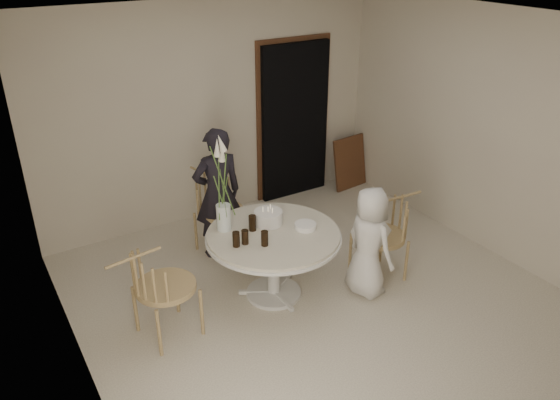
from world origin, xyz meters
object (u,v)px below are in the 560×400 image
table (273,243)px  girl (218,194)px  chair_right (390,225)px  chair_left (151,283)px  birthday_cake (268,217)px  flower_vase (223,197)px  boy (369,242)px  chair_far (213,200)px

table → girl: bearing=95.9°
chair_right → chair_left: bearing=-93.5°
chair_right → birthday_cake: 1.31m
chair_right → chair_left: 2.52m
flower_vase → chair_right: bearing=-20.6°
table → chair_right: size_ratio=1.45×
chair_right → boy: 0.44m
chair_far → girl: bearing=-110.9°
chair_left → girl: 1.56m
chair_left → flower_vase: size_ratio=0.95×
chair_left → table: bearing=-97.9°
girl → boy: 1.75m
birthday_cake → flower_vase: 0.53m
table → birthday_cake: 0.26m
chair_left → girl: (1.15, 1.04, 0.15)m
boy → birthday_cake: (-0.79, 0.63, 0.21)m
chair_far → table: bearing=-100.8°
birthday_cake → flower_vase: bearing=163.6°
chair_left → girl: bearing=-56.7°
chair_left → boy: (2.09, -0.43, -0.03)m
chair_far → flower_vase: size_ratio=0.92×
chair_right → flower_vase: flower_vase is taller
table → birthday_cake: bearing=74.7°
table → birthday_cake: size_ratio=4.67×
flower_vase → table: bearing=-39.3°
chair_right → table: bearing=-100.7°
birthday_cake → boy: bearing=-38.9°
boy → birthday_cake: size_ratio=4.11×
table → birthday_cake: (0.05, 0.18, 0.18)m
table → boy: size_ratio=1.13×
table → chair_right: (1.25, -0.30, -0.02)m
girl → boy: size_ratio=1.29×
chair_far → birthday_cake: (0.14, -1.02, 0.20)m
chair_left → flower_vase: bearing=-78.2°
girl → chair_far: bearing=-90.9°
chair_far → girl: girl is taller
chair_far → flower_vase: flower_vase is taller
birthday_cake → girl: bearing=100.6°
boy → birthday_cake: 1.03m
boy → flower_vase: size_ratio=1.18×
chair_right → birthday_cake: same height
chair_right → chair_left: chair_left is taller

